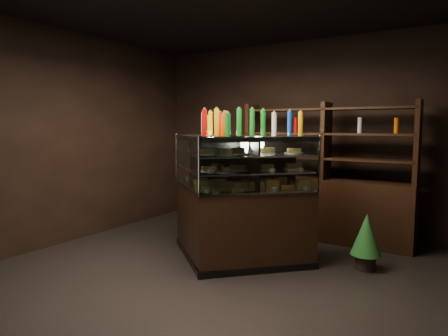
{
  "coord_description": "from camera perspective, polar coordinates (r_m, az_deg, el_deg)",
  "views": [
    {
      "loc": [
        2.4,
        -3.6,
        1.66
      ],
      "look_at": [
        -0.05,
        0.31,
        1.18
      ],
      "focal_mm": 32.0,
      "sensor_mm": 36.0,
      "label": 1
    }
  ],
  "objects": [
    {
      "name": "display_case",
      "position": [
        4.95,
        1.17,
        -7.36
      ],
      "size": [
        2.06,
        1.51,
        1.56
      ],
      "rotation": [
        0.0,
        0.0,
        0.03
      ],
      "color": "black",
      "rests_on": "ground"
    },
    {
      "name": "back_shelving",
      "position": [
        6.03,
        14.15,
        -4.28
      ],
      "size": [
        2.46,
        0.44,
        2.0
      ],
      "rotation": [
        0.0,
        0.0,
        0.01
      ],
      "color": "black",
      "rests_on": "ground"
    },
    {
      "name": "food_display",
      "position": [
        4.84,
        1.15,
        0.05
      ],
      "size": [
        1.62,
        1.02,
        0.47
      ],
      "color": "#DC8E4F",
      "rests_on": "display_case"
    },
    {
      "name": "bottles_top",
      "position": [
        4.82,
        1.21,
        6.32
      ],
      "size": [
        1.44,
        0.88,
        0.3
      ],
      "color": "silver",
      "rests_on": "display_case"
    },
    {
      "name": "ground",
      "position": [
        4.64,
        -1.57,
        -14.99
      ],
      "size": [
        5.0,
        5.0,
        0.0
      ],
      "primitive_type": "plane",
      "color": "black",
      "rests_on": "ground"
    },
    {
      "name": "potted_conifer",
      "position": [
        4.95,
        19.68,
        -8.8
      ],
      "size": [
        0.35,
        0.35,
        0.75
      ],
      "rotation": [
        0.0,
        0.0,
        -0.08
      ],
      "color": "black",
      "rests_on": "ground"
    },
    {
      "name": "room_shell",
      "position": [
        4.34,
        -1.65,
        9.7
      ],
      "size": [
        5.02,
        5.02,
        3.01
      ],
      "color": "black",
      "rests_on": "ground"
    }
  ]
}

